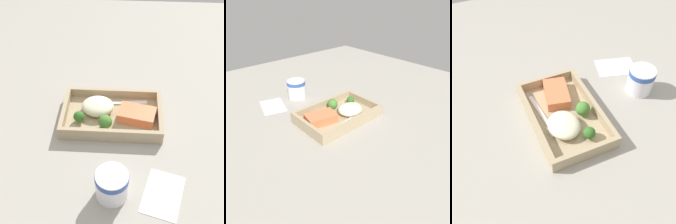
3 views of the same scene
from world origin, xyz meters
The scene contains 10 objects.
ground_plane centered at (0.00, 0.00, -1.00)cm, with size 160.00×160.00×2.00cm, color #9E9A8F.
takeout_tray centered at (0.00, 0.00, 0.60)cm, with size 28.66×18.15×1.20cm, color tan.
tray_rim centered at (0.00, 0.00, 2.65)cm, with size 28.66×18.15×2.89cm.
salmon_fillet centered at (-7.21, 0.77, 2.70)cm, with size 10.30×6.46×3.00cm, color #ED7749.
mashed_potatoes centered at (4.29, -1.89, 3.04)cm, with size 9.40×8.36×3.69cm, color beige.
broccoli_floret_1 centered at (9.23, 2.91, 3.13)cm, with size 3.12×3.12×3.56cm.
broccoli_floret_2 centered at (1.58, 4.86, 3.45)cm, with size 3.93×3.93×4.29cm.
fork centered at (-1.33, -5.40, 1.42)cm, with size 15.89×3.13×0.44cm.
paper_cup centered at (-1.44, 25.22, 4.34)cm, with size 7.77×7.77×7.79cm.
receipt_slip centered at (-13.51, 24.59, 0.12)cm, with size 8.64×12.53×0.24cm, color white.
Camera 2 is at (-45.74, -51.14, 42.61)cm, focal length 35.00 mm.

